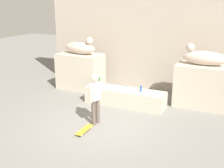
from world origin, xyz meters
TOP-DOWN VIEW (x-y plane):
  - ground_plane at (0.00, 0.00)m, footprint 40.00×40.00m
  - facade_wall at (0.00, 4.77)m, footprint 9.70×0.60m
  - pedestal_left at (-2.66, 3.19)m, footprint 1.97×1.18m
  - pedestal_right at (2.66, 3.19)m, footprint 1.97×1.18m
  - statue_reclining_left at (-2.63, 3.19)m, footprint 1.66×0.77m
  - statue_reclining_right at (2.63, 3.19)m, footprint 1.61×0.60m
  - ledge_block at (0.00, 2.05)m, footprint 3.10×0.83m
  - skater at (-0.20, 0.06)m, footprint 0.26×0.53m
  - skateboard at (-0.23, -0.61)m, footprint 0.21×0.80m
  - bottle_green at (-1.20, 2.24)m, footprint 0.07×0.07m
  - bottle_blue at (0.63, 2.05)m, footprint 0.07×0.07m

SIDE VIEW (x-z plane):
  - ground_plane at x=0.00m, z-range 0.00..0.00m
  - skateboard at x=-0.23m, z-range 0.02..0.10m
  - ledge_block at x=0.00m, z-range 0.00..0.63m
  - bottle_blue at x=0.63m, z-range 0.60..0.88m
  - bottle_green at x=-1.20m, z-range 0.60..0.93m
  - pedestal_left at x=-2.66m, z-range 0.00..1.60m
  - pedestal_right at x=2.66m, z-range 0.00..1.60m
  - skater at x=-0.20m, z-range 0.09..1.76m
  - statue_reclining_left at x=-2.63m, z-range 1.49..2.27m
  - statue_reclining_right at x=2.63m, z-range 1.49..2.27m
  - facade_wall at x=0.00m, z-range 0.00..5.62m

